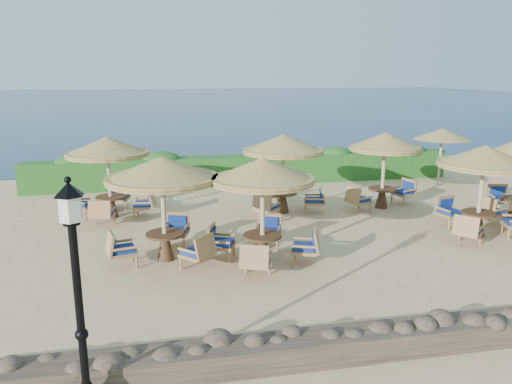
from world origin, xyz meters
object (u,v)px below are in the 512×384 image
extra_parasol (442,134)px  cafe_set_2 (483,173)px  cafe_set_0 (163,186)px  cafe_set_1 (263,194)px  lamp_post (80,311)px  cafe_set_3 (108,164)px  cafe_set_4 (283,157)px  cafe_set_5 (384,153)px

extra_parasol → cafe_set_2: 6.61m
cafe_set_0 → extra_parasol: bearing=28.9°
cafe_set_1 → cafe_set_2: 6.60m
lamp_post → extra_parasol: size_ratio=1.38×
cafe_set_1 → cafe_set_3: size_ratio=1.00×
cafe_set_0 → cafe_set_4: same height
lamp_post → cafe_set_2: bearing=30.0°
extra_parasol → cafe_set_1: 11.34m
cafe_set_4 → lamp_post: bearing=-119.1°
extra_parasol → cafe_set_4: bearing=-160.4°
cafe_set_0 → cafe_set_3: size_ratio=0.99×
lamp_post → cafe_set_0: (1.22, 5.71, 0.36)m
cafe_set_4 → cafe_set_5: bearing=-1.8°
cafe_set_5 → cafe_set_1: bearing=-141.2°
cafe_set_0 → cafe_set_2: same height
extra_parasol → cafe_set_0: 13.01m
cafe_set_5 → cafe_set_2: bearing=-67.8°
cafe_set_0 → cafe_set_1: same height
cafe_set_1 → cafe_set_4: size_ratio=1.02×
cafe_set_0 → lamp_post: bearing=-102.0°
extra_parasol → cafe_set_3: size_ratio=0.84×
cafe_set_2 → cafe_set_5: same height
cafe_set_0 → cafe_set_5: 8.35m
lamp_post → cafe_set_4: bearing=60.9°
lamp_post → cafe_set_1: bearing=54.8°
cafe_set_3 → cafe_set_5: size_ratio=1.00×
extra_parasol → cafe_set_5: 4.71m
extra_parasol → cafe_set_4: (-7.38, -2.62, -0.28)m
cafe_set_1 → cafe_set_3: 6.28m
cafe_set_2 → extra_parasol: bearing=68.3°
extra_parasol → cafe_set_0: cafe_set_0 is taller
cafe_set_1 → cafe_set_3: same height
extra_parasol → cafe_set_5: cafe_set_5 is taller
lamp_post → cafe_set_2: 11.74m
lamp_post → cafe_set_4: size_ratio=1.18×
cafe_set_3 → cafe_set_5: bearing=-4.1°
extra_parasol → cafe_set_1: (-9.00, -6.89, -0.41)m
extra_parasol → cafe_set_3: bearing=-171.0°
cafe_set_1 → cafe_set_2: size_ratio=1.05×
cafe_set_3 → extra_parasol: bearing=9.0°
cafe_set_4 → extra_parasol: bearing=19.6°
lamp_post → cafe_set_5: 12.77m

